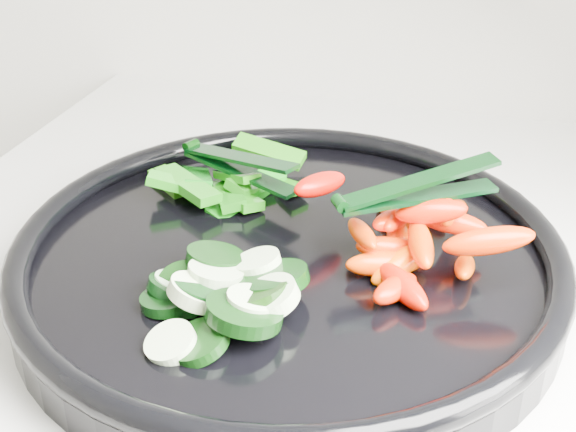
# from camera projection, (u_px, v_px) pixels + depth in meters

# --- Properties ---
(veggie_tray) EXTENTS (0.45, 0.45, 0.04)m
(veggie_tray) POSITION_uv_depth(u_px,v_px,m) (288.00, 260.00, 0.55)
(veggie_tray) COLOR black
(veggie_tray) RESTS_ON counter
(cucumber_pile) EXTENTS (0.11, 0.12, 0.04)m
(cucumber_pile) POSITION_uv_depth(u_px,v_px,m) (217.00, 292.00, 0.49)
(cucumber_pile) COLOR black
(cucumber_pile) RESTS_ON veggie_tray
(carrot_pile) EXTENTS (0.17, 0.17, 0.06)m
(carrot_pile) POSITION_uv_depth(u_px,v_px,m) (411.00, 233.00, 0.53)
(carrot_pile) COLOR #FE5D00
(carrot_pile) RESTS_ON veggie_tray
(pepper_pile) EXTENTS (0.13, 0.11, 0.04)m
(pepper_pile) POSITION_uv_depth(u_px,v_px,m) (227.00, 183.00, 0.62)
(pepper_pile) COLOR #09610C
(pepper_pile) RESTS_ON veggie_tray
(tong_carrot) EXTENTS (0.10, 0.08, 0.02)m
(tong_carrot) POSITION_uv_depth(u_px,v_px,m) (414.00, 190.00, 0.52)
(tong_carrot) COLOR black
(tong_carrot) RESTS_ON carrot_pile
(tong_pepper) EXTENTS (0.11, 0.06, 0.02)m
(tong_pepper) POSITION_uv_depth(u_px,v_px,m) (236.00, 163.00, 0.61)
(tong_pepper) COLOR black
(tong_pepper) RESTS_ON pepper_pile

